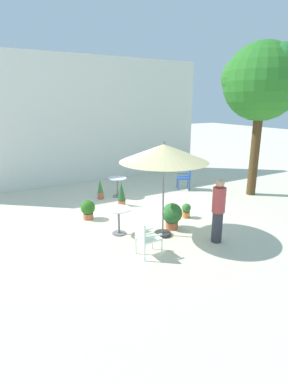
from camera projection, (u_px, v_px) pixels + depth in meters
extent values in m
plane|color=beige|center=(146.00, 215.00, 9.59)|extent=(60.00, 60.00, 0.00)
cube|color=silver|center=(86.00, 121.00, 12.98)|extent=(11.05, 0.30, 5.19)
cylinder|color=#4C351B|center=(255.00, 154.00, 11.29)|extent=(0.32, 0.32, 3.10)
sphere|color=#297123|center=(262.00, 82.00, 10.58)|extent=(2.64, 2.64, 2.64)
sphere|color=#2B641F|center=(268.00, 90.00, 11.20)|extent=(1.58, 1.58, 1.58)
sphere|color=#2E7426|center=(243.00, 78.00, 10.62)|extent=(1.45, 1.45, 1.45)
sphere|color=#256F2E|center=(282.00, 64.00, 10.01)|extent=(1.32, 1.32, 1.32)
cylinder|color=#2D2D2D|center=(163.00, 234.00, 8.16)|extent=(0.44, 0.44, 0.08)
cylinder|color=slate|center=(163.00, 192.00, 7.83)|extent=(0.04, 0.04, 2.40)
cone|color=beige|center=(164.00, 153.00, 7.55)|extent=(2.22, 2.22, 0.44)
sphere|color=slate|center=(164.00, 143.00, 7.48)|extent=(0.06, 0.06, 0.06)
cylinder|color=silver|center=(119.00, 209.00, 8.06)|extent=(0.67, 0.67, 0.02)
cylinder|color=slate|center=(119.00, 222.00, 8.16)|extent=(0.06, 0.06, 0.69)
cylinder|color=slate|center=(119.00, 233.00, 8.25)|extent=(0.37, 0.37, 0.03)
cylinder|color=white|center=(117.00, 178.00, 11.24)|extent=(0.67, 0.67, 0.02)
cylinder|color=slate|center=(118.00, 188.00, 11.34)|extent=(0.06, 0.06, 0.69)
cylinder|color=slate|center=(118.00, 196.00, 11.43)|extent=(0.37, 0.37, 0.03)
cube|color=white|center=(149.00, 238.00, 7.01)|extent=(0.49, 0.44, 0.04)
cube|color=white|center=(140.00, 231.00, 6.84)|extent=(0.04, 0.41, 0.41)
cube|color=white|center=(153.00, 236.00, 6.81)|extent=(0.44, 0.04, 0.03)
cube|color=white|center=(144.00, 230.00, 7.14)|extent=(0.44, 0.04, 0.03)
cylinder|color=white|center=(162.00, 248.00, 7.02)|extent=(0.04, 0.04, 0.40)
cylinder|color=white|center=(152.00, 241.00, 7.35)|extent=(0.04, 0.04, 0.40)
cylinder|color=white|center=(145.00, 253.00, 6.80)|extent=(0.04, 0.04, 0.40)
cylinder|color=white|center=(136.00, 246.00, 7.13)|extent=(0.04, 0.04, 0.40)
cube|color=#254EA1|center=(184.00, 178.00, 12.25)|extent=(0.63, 0.63, 0.04)
cube|color=#254EA1|center=(189.00, 171.00, 12.18)|extent=(0.24, 0.40, 0.48)
cube|color=#254EA1|center=(183.00, 174.00, 12.41)|extent=(0.39, 0.24, 0.03)
cube|color=#254EA1|center=(184.00, 176.00, 12.01)|extent=(0.39, 0.24, 0.03)
cylinder|color=#254EA1|center=(177.00, 183.00, 12.51)|extent=(0.04, 0.04, 0.45)
cylinder|color=#254EA1|center=(178.00, 185.00, 12.11)|extent=(0.04, 0.04, 0.45)
cylinder|color=#254EA1|center=(188.00, 182.00, 12.52)|extent=(0.04, 0.04, 0.45)
cylinder|color=#254EA1|center=(190.00, 185.00, 12.12)|extent=(0.04, 0.04, 0.45)
cylinder|color=#C0753E|center=(186.00, 214.00, 9.38)|extent=(0.23, 0.23, 0.19)
cylinder|color=#382819|center=(186.00, 212.00, 9.35)|extent=(0.20, 0.20, 0.02)
sphere|color=#326D30|center=(186.00, 208.00, 9.32)|extent=(0.27, 0.27, 0.27)
sphere|color=yellow|center=(187.00, 209.00, 9.24)|extent=(0.08, 0.08, 0.08)
sphere|color=yellow|center=(190.00, 207.00, 9.33)|extent=(0.07, 0.07, 0.07)
sphere|color=yellow|center=(187.00, 210.00, 9.24)|extent=(0.08, 0.08, 0.08)
cylinder|color=#BC5C3B|center=(172.00, 225.00, 8.57)|extent=(0.35, 0.35, 0.21)
cylinder|color=#382819|center=(172.00, 222.00, 8.55)|extent=(0.30, 0.30, 0.02)
sphere|color=#2A682E|center=(172.00, 213.00, 8.47)|extent=(0.56, 0.56, 0.56)
sphere|color=gold|center=(171.00, 215.00, 8.27)|extent=(0.12, 0.12, 0.12)
sphere|color=gold|center=(165.00, 212.00, 8.37)|extent=(0.12, 0.12, 0.12)
sphere|color=gold|center=(178.00, 214.00, 8.51)|extent=(0.12, 0.12, 0.12)
cylinder|color=#BA603D|center=(101.00, 196.00, 11.15)|extent=(0.22, 0.22, 0.24)
cylinder|color=#382819|center=(101.00, 193.00, 11.12)|extent=(0.20, 0.20, 0.02)
cone|color=#387236|center=(100.00, 186.00, 11.05)|extent=(0.20, 0.20, 0.50)
cylinder|color=#C16440|center=(122.00, 203.00, 10.45)|extent=(0.26, 0.26, 0.18)
cylinder|color=#382819|center=(122.00, 201.00, 10.42)|extent=(0.23, 0.23, 0.02)
cone|color=#265429|center=(121.00, 191.00, 10.33)|extent=(0.28, 0.28, 0.64)
cylinder|color=#BF6647|center=(88.00, 216.00, 9.25)|extent=(0.30, 0.30, 0.18)
cylinder|color=#382819|center=(88.00, 214.00, 9.23)|extent=(0.26, 0.26, 0.02)
sphere|color=#29641A|center=(88.00, 207.00, 9.18)|extent=(0.43, 0.43, 0.43)
cylinder|color=#33333D|center=(217.00, 227.00, 7.70)|extent=(0.26, 0.26, 0.79)
cylinder|color=#B64040|center=(219.00, 200.00, 7.49)|extent=(0.43, 0.43, 0.62)
sphere|color=tan|center=(220.00, 183.00, 7.38)|extent=(0.21, 0.21, 0.21)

